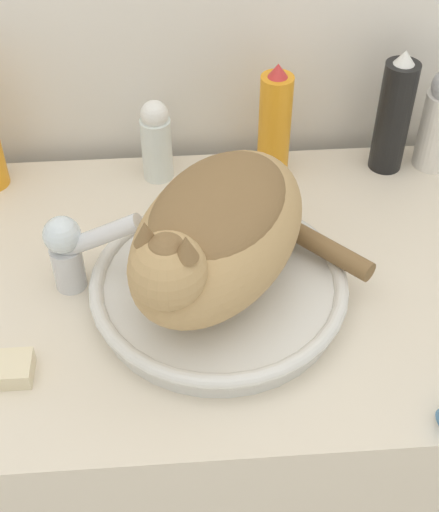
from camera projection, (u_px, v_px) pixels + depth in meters
vanity_counter at (223, 430)px, 1.30m from camera, size 1.17×0.59×0.80m
sink_basin at (219, 287)px, 0.97m from camera, size 0.35×0.35×0.04m
cat at (217, 231)px, 0.89m from camera, size 0.37×0.37×0.18m
faucet at (72, 248)px, 0.96m from camera, size 0.14×0.06×0.14m
spray_bottle_trigger at (275, 124)px, 1.14m from camera, size 0.05×0.05×0.20m
deodorant_stick at (156, 140)px, 1.14m from camera, size 0.05×0.05×0.14m
hairspray_can_black at (394, 115)px, 1.14m from camera, size 0.05×0.05×0.21m
soap_bar at (6, 369)px, 0.88m from camera, size 0.06×0.05×0.02m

